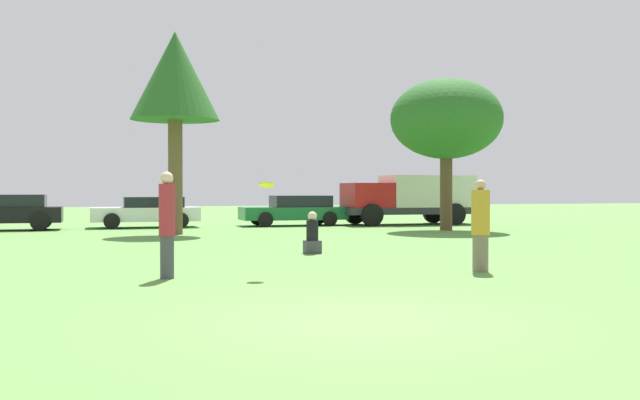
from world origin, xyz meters
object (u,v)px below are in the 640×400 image
object	(u,v)px
parked_car_black	(9,212)
parked_car_green	(295,210)
tree_2	(446,120)
person_thrower	(167,223)
parked_car_white	(147,211)
person_catcher	(481,225)
frisbee	(267,185)
bystander_sitting	(312,236)
tree_1	(175,79)
delivery_truck_red	(410,197)

from	to	relation	value
parked_car_black	parked_car_green	world-z (taller)	parked_car_black
parked_car_black	tree_2	bearing A→B (deg)	163.39
person_thrower	parked_car_green	bearing A→B (deg)	74.41
tree_2	parked_car_white	world-z (taller)	tree_2
person_catcher	parked_car_white	distance (m)	19.00
frisbee	parked_car_green	distance (m)	18.44
tree_2	parked_car_green	xyz separation A→B (m)	(-4.52, 5.23, -3.55)
frisbee	bystander_sitting	size ratio (longest dim) A/B	0.29
bystander_sitting	tree_1	bearing A→B (deg)	105.18
person_catcher	delivery_truck_red	size ratio (longest dim) A/B	0.28
frisbee	bystander_sitting	xyz separation A→B (m)	(2.14, 4.24, -1.21)
person_thrower	bystander_sitting	xyz separation A→B (m)	(3.88, 4.02, -0.54)
person_catcher	frisbee	distance (m)	4.14
frisbee	parked_car_green	size ratio (longest dim) A/B	0.07
tree_1	frisbee	bearing A→B (deg)	-89.10
bystander_sitting	parked_car_white	bearing A→B (deg)	102.09
person_thrower	tree_1	bearing A→B (deg)	89.90
person_thrower	parked_car_white	distance (m)	17.71
bystander_sitting	parked_car_green	xyz separation A→B (m)	(3.29, 13.36, 0.24)
frisbee	parked_car_green	xyz separation A→B (m)	(5.43, 17.60, -0.97)
person_catcher	parked_car_white	world-z (taller)	person_catcher
person_catcher	bystander_sitting	distance (m)	5.10
bystander_sitting	tree_1	distance (m)	10.22
person_thrower	tree_1	distance (m)	13.48
tree_2	delivery_truck_red	bearing A→B (deg)	82.12
tree_1	tree_2	xyz separation A→B (m)	(10.16, -0.49, -1.16)
person_thrower	parked_car_black	size ratio (longest dim) A/B	0.46
frisbee	parked_car_green	world-z (taller)	frisbee
bystander_sitting	parked_car_white	size ratio (longest dim) A/B	0.24
person_catcher	parked_car_green	world-z (taller)	person_catcher
tree_1	parked_car_green	distance (m)	8.74
frisbee	tree_2	bearing A→B (deg)	51.17
bystander_sitting	parked_car_black	distance (m)	15.42
person_catcher	parked_car_white	xyz separation A→B (m)	(-4.83, 18.37, -0.21)
parked_car_green	person_thrower	bearing A→B (deg)	68.28
tree_2	parked_car_green	bearing A→B (deg)	130.87
person_thrower	parked_car_green	world-z (taller)	person_thrower
bystander_sitting	delivery_truck_red	world-z (taller)	delivery_truck_red
frisbee	parked_car_green	bearing A→B (deg)	72.85
bystander_sitting	parked_car_green	distance (m)	13.76
parked_car_white	parked_car_green	size ratio (longest dim) A/B	0.95
parked_car_green	person_catcher	bearing A→B (deg)	86.29
tree_1	parked_car_white	xyz separation A→B (m)	(-0.59, 5.03, -4.72)
bystander_sitting	delivery_truck_red	xyz separation A→B (m)	(8.46, 12.79, 0.80)
parked_car_white	parked_car_green	world-z (taller)	parked_car_green
person_thrower	tree_2	world-z (taller)	tree_2
person_thrower	person_catcher	xyz separation A→B (m)	(5.78, -0.69, -0.09)
person_catcher	delivery_truck_red	xyz separation A→B (m)	(6.56, 17.50, 0.36)
parked_car_black	person_catcher	bearing A→B (deg)	120.08
person_catcher	parked_car_white	size ratio (longest dim) A/B	0.40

